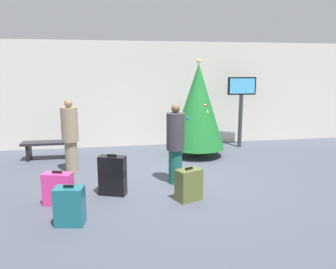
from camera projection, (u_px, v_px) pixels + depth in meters
name	position (u px, v px, depth m)	size (l,w,h in m)	color
ground_plane	(176.00, 179.00, 7.27)	(16.00, 16.00, 0.00)	#424754
back_wall	(154.00, 94.00, 10.34)	(16.00, 0.20, 3.20)	beige
holiday_tree	(198.00, 106.00, 8.95)	(1.48, 1.48, 2.65)	#4C3319
flight_info_kiosk	(241.00, 99.00, 9.98)	(0.86, 0.13, 2.14)	#333338
waiting_bench	(49.00, 146.00, 8.81)	(1.36, 0.44, 0.48)	black
traveller_0	(70.00, 135.00, 7.60)	(0.42, 0.42, 1.70)	gray
traveller_1	(175.00, 143.00, 6.87)	(0.53, 0.53, 1.68)	#19594C
suitcase_0	(113.00, 176.00, 6.31)	(0.55, 0.39, 0.80)	black
suitcase_1	(58.00, 189.00, 5.85)	(0.56, 0.38, 0.63)	#E5388C
suitcase_2	(189.00, 185.00, 6.07)	(0.53, 0.44, 0.63)	#59602D
suitcase_3	(70.00, 206.00, 5.10)	(0.48, 0.35, 0.64)	#19606B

